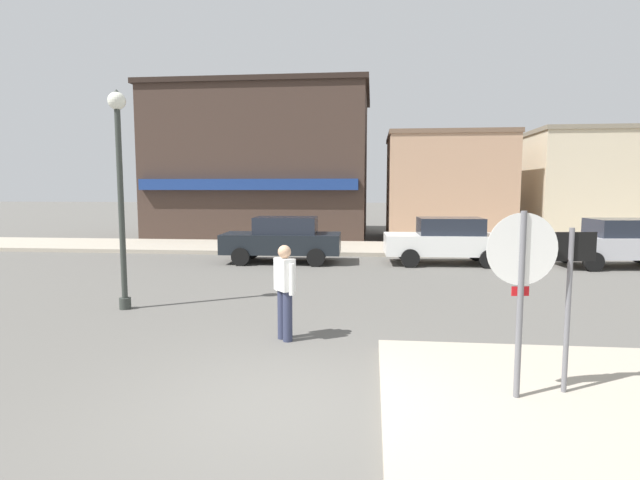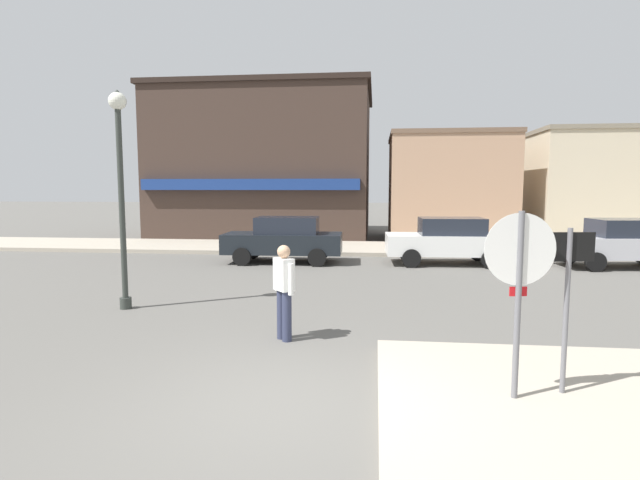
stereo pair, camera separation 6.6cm
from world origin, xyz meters
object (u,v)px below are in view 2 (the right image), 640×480
at_px(one_way_sign, 567,294).
at_px(lamp_post, 120,168).
at_px(stop_sign, 519,280).
at_px(parked_car_nearest, 284,239).
at_px(pedestrian_crossing_near, 284,289).
at_px(parked_car_third, 623,242).
at_px(parked_car_second, 448,240).

relative_size(one_way_sign, lamp_post, 0.46).
relative_size(stop_sign, parked_car_nearest, 0.57).
bearing_deg(pedestrian_crossing_near, parked_car_third, 43.00).
relative_size(parked_car_second, pedestrian_crossing_near, 2.52).
xyz_separation_m(one_way_sign, parked_car_nearest, (-5.31, 10.76, -0.52)).
relative_size(parked_car_nearest, parked_car_third, 0.98).
xyz_separation_m(parked_car_second, parked_car_third, (5.48, -0.10, 0.00)).
relative_size(stop_sign, parked_car_second, 0.57).
distance_m(stop_sign, parked_car_second, 11.24).
relative_size(one_way_sign, parked_car_second, 0.52).
bearing_deg(lamp_post, parked_car_second, 42.77).
bearing_deg(lamp_post, pedestrian_crossing_near, -25.39).
relative_size(stop_sign, lamp_post, 0.51).
distance_m(one_way_sign, pedestrian_crossing_near, 4.31).
bearing_deg(one_way_sign, parked_car_second, 88.99).
height_order(one_way_sign, parked_car_second, one_way_sign).
distance_m(lamp_post, parked_car_nearest, 7.51).
bearing_deg(parked_car_nearest, one_way_sign, -63.72).
xyz_separation_m(parked_car_nearest, pedestrian_crossing_near, (1.60, -8.64, 0.06)).
height_order(one_way_sign, parked_car_third, one_way_sign).
height_order(stop_sign, one_way_sign, stop_sign).
xyz_separation_m(stop_sign, one_way_sign, (0.60, 0.21, -0.19)).
relative_size(parked_car_nearest, pedestrian_crossing_near, 2.52).
distance_m(stop_sign, pedestrian_crossing_near, 3.95).
xyz_separation_m(stop_sign, lamp_post, (-6.86, 4.11, 1.44)).
bearing_deg(parked_car_third, pedestrian_crossing_near, -137.00).
bearing_deg(parked_car_second, stop_sign, -94.06).
xyz_separation_m(one_way_sign, parked_car_second, (0.19, 10.98, -0.52)).
distance_m(one_way_sign, parked_car_second, 11.00).
xyz_separation_m(stop_sign, parked_car_nearest, (-4.71, 10.97, -0.71)).
bearing_deg(one_way_sign, pedestrian_crossing_near, 150.27).
height_order(lamp_post, pedestrian_crossing_near, lamp_post).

